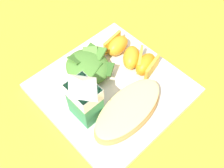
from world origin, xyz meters
TOP-DOWN VIEW (x-y plane):
  - ground at (0.00, 0.00)m, footprint 3.00×3.00m
  - white_plate at (0.00, 0.00)m, footprint 0.28×0.28m
  - cheesy_pizza_bread at (-0.07, 0.02)m, footprint 0.09×0.18m
  - green_salad_pile at (0.06, 0.01)m, footprint 0.11×0.10m
  - milk_carton at (-0.01, 0.08)m, footprint 0.06×0.04m
  - orange_wedge_front at (-0.02, -0.08)m, footprint 0.05×0.07m
  - orange_wedge_middle at (0.02, -0.08)m, footprint 0.06×0.07m
  - orange_wedge_rear at (0.07, -0.08)m, footprint 0.04×0.06m

SIDE VIEW (x-z plane):
  - ground at x=0.00m, z-range 0.00..0.00m
  - white_plate at x=0.00m, z-range 0.00..0.02m
  - cheesy_pizza_bread at x=-0.07m, z-range 0.02..0.05m
  - orange_wedge_front at x=-0.02m, z-range 0.02..0.06m
  - orange_wedge_middle at x=0.02m, z-range 0.02..0.06m
  - orange_wedge_rear at x=0.07m, z-range 0.02..0.06m
  - green_salad_pile at x=0.06m, z-range 0.01..0.06m
  - milk_carton at x=-0.01m, z-range 0.02..0.13m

